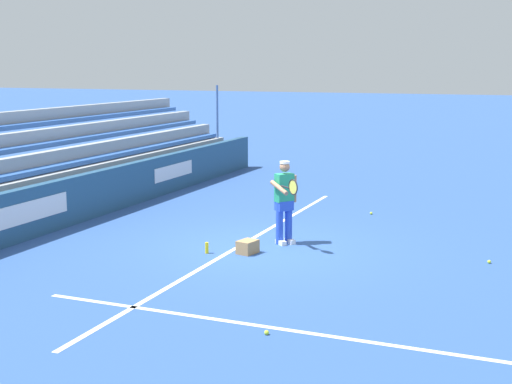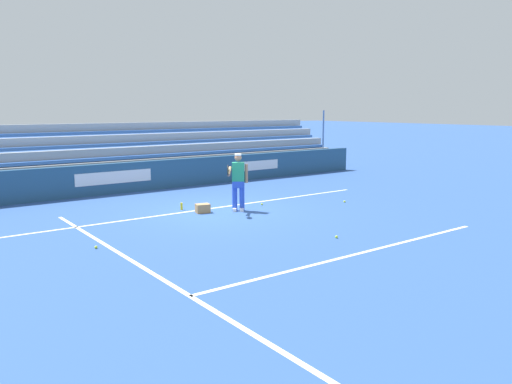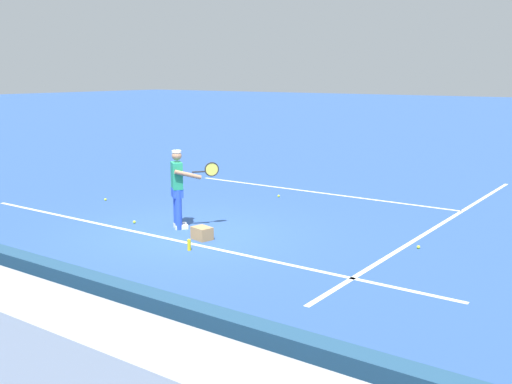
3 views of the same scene
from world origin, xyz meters
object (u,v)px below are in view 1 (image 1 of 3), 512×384
at_px(tennis_player, 285,201).
at_px(ball_box_cardboard, 248,247).
at_px(tennis_ball_on_baseline, 290,230).
at_px(tennis_ball_stray_back, 267,332).
at_px(water_bottle, 207,248).
at_px(tennis_ball_near_player, 489,262).
at_px(tennis_ball_midcourt, 371,213).

bearing_deg(tennis_player, ball_box_cardboard, -22.01).
height_order(tennis_ball_on_baseline, tennis_ball_stray_back, same).
distance_m(tennis_player, tennis_ball_on_baseline, 1.44).
xyz_separation_m(tennis_player, ball_box_cardboard, (1.00, -0.40, -0.76)).
relative_size(tennis_player, tennis_ball_stray_back, 25.98).
relative_size(tennis_ball_on_baseline, water_bottle, 0.30).
xyz_separation_m(tennis_player, water_bottle, (1.30, -1.14, -0.78)).
xyz_separation_m(tennis_player, tennis_ball_near_player, (-0.05, 4.04, -0.86)).
relative_size(tennis_player, ball_box_cardboard, 4.29).
bearing_deg(tennis_ball_near_player, tennis_ball_midcourt, -138.92).
xyz_separation_m(tennis_ball_stray_back, tennis_ball_near_player, (-4.89, 2.53, 0.00)).
xyz_separation_m(ball_box_cardboard, tennis_ball_on_baseline, (-2.11, 0.12, -0.10)).
distance_m(ball_box_cardboard, tennis_ball_stray_back, 4.30).
bearing_deg(tennis_ball_near_player, tennis_player, -89.35).
height_order(tennis_ball_midcourt, tennis_ball_on_baseline, same).
bearing_deg(tennis_ball_midcourt, tennis_ball_near_player, 41.08).
bearing_deg(ball_box_cardboard, water_bottle, -67.58).
bearing_deg(tennis_player, tennis_ball_stray_back, 17.37).
bearing_deg(tennis_ball_midcourt, tennis_player, -15.48).
xyz_separation_m(ball_box_cardboard, water_bottle, (0.31, -0.74, -0.02)).
distance_m(tennis_ball_stray_back, water_bottle, 4.43).
bearing_deg(water_bottle, tennis_player, 138.71).
bearing_deg(tennis_ball_near_player, tennis_ball_on_baseline, -103.88).
bearing_deg(ball_box_cardboard, tennis_ball_near_player, 103.18).
bearing_deg(tennis_ball_on_baseline, water_bottle, -19.60).
height_order(tennis_player, tennis_ball_near_player, tennis_player).
distance_m(tennis_ball_midcourt, water_bottle, 5.30).
height_order(tennis_ball_midcourt, water_bottle, water_bottle).
height_order(tennis_player, water_bottle, tennis_player).
bearing_deg(water_bottle, tennis_ball_on_baseline, 160.40).
distance_m(tennis_player, tennis_ball_midcourt, 3.79).
xyz_separation_m(tennis_player, tennis_ball_midcourt, (-3.55, 0.98, -0.86)).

